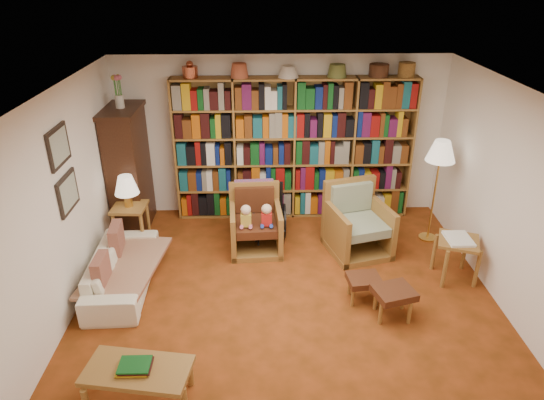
{
  "coord_description": "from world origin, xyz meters",
  "views": [
    {
      "loc": [
        -0.32,
        -4.67,
        3.65
      ],
      "look_at": [
        -0.18,
        0.6,
        1.09
      ],
      "focal_mm": 32.0,
      "sensor_mm": 36.0,
      "label": 1
    }
  ],
  "objects_px": {
    "side_table_lamp": "(131,216)",
    "coffee_table": "(138,373)",
    "floor_lamp": "(441,155)",
    "sofa": "(122,269)",
    "wheelchair": "(269,214)",
    "footstool_a": "(364,281)",
    "footstool_b": "(394,294)",
    "armchair_leather": "(256,222)",
    "armchair_sage": "(357,224)",
    "side_table_papers": "(458,246)"
  },
  "relations": [
    {
      "from": "armchair_sage",
      "to": "footstool_a",
      "type": "relative_size",
      "value": 2.4
    },
    {
      "from": "footstool_b",
      "to": "armchair_sage",
      "type": "bearing_deg",
      "value": 95.2
    },
    {
      "from": "footstool_b",
      "to": "floor_lamp",
      "type": "bearing_deg",
      "value": 60.66
    },
    {
      "from": "sofa",
      "to": "armchair_sage",
      "type": "xyz_separation_m",
      "value": [
        3.08,
        0.84,
        0.13
      ]
    },
    {
      "from": "floor_lamp",
      "to": "coffee_table",
      "type": "xyz_separation_m",
      "value": [
        -3.59,
        -2.89,
        -0.96
      ]
    },
    {
      "from": "sofa",
      "to": "armchair_leather",
      "type": "xyz_separation_m",
      "value": [
        1.66,
        0.94,
        0.13
      ]
    },
    {
      "from": "side_table_papers",
      "to": "footstool_b",
      "type": "height_order",
      "value": "side_table_papers"
    },
    {
      "from": "floor_lamp",
      "to": "armchair_sage",
      "type": "bearing_deg",
      "value": -168.96
    },
    {
      "from": "side_table_lamp",
      "to": "sofa",
      "type": "bearing_deg",
      "value": -84.19
    },
    {
      "from": "floor_lamp",
      "to": "coffee_table",
      "type": "distance_m",
      "value": 4.71
    },
    {
      "from": "side_table_lamp",
      "to": "footstool_a",
      "type": "bearing_deg",
      "value": -23.98
    },
    {
      "from": "floor_lamp",
      "to": "footstool_a",
      "type": "height_order",
      "value": "floor_lamp"
    },
    {
      "from": "sofa",
      "to": "coffee_table",
      "type": "relative_size",
      "value": 1.64
    },
    {
      "from": "footstool_b",
      "to": "coffee_table",
      "type": "bearing_deg",
      "value": -156.23
    },
    {
      "from": "sofa",
      "to": "wheelchair",
      "type": "height_order",
      "value": "wheelchair"
    },
    {
      "from": "sofa",
      "to": "wheelchair",
      "type": "relative_size",
      "value": 1.97
    },
    {
      "from": "floor_lamp",
      "to": "wheelchair",
      "type": "bearing_deg",
      "value": 177.01
    },
    {
      "from": "wheelchair",
      "to": "side_table_papers",
      "type": "height_order",
      "value": "wheelchair"
    },
    {
      "from": "wheelchair",
      "to": "sofa",
      "type": "bearing_deg",
      "value": -147.44
    },
    {
      "from": "wheelchair",
      "to": "floor_lamp",
      "type": "height_order",
      "value": "floor_lamp"
    },
    {
      "from": "footstool_b",
      "to": "coffee_table",
      "type": "height_order",
      "value": "coffee_table"
    },
    {
      "from": "side_table_lamp",
      "to": "coffee_table",
      "type": "xyz_separation_m",
      "value": [
        0.71,
        -2.81,
        -0.13
      ]
    },
    {
      "from": "side_table_lamp",
      "to": "wheelchair",
      "type": "height_order",
      "value": "wheelchair"
    },
    {
      "from": "armchair_leather",
      "to": "footstool_b",
      "type": "height_order",
      "value": "armchair_leather"
    },
    {
      "from": "armchair_leather",
      "to": "wheelchair",
      "type": "xyz_separation_m",
      "value": [
        0.19,
        0.25,
        0.01
      ]
    },
    {
      "from": "sofa",
      "to": "coffee_table",
      "type": "height_order",
      "value": "sofa"
    },
    {
      "from": "wheelchair",
      "to": "coffee_table",
      "type": "height_order",
      "value": "wheelchair"
    },
    {
      "from": "sofa",
      "to": "side_table_papers",
      "type": "relative_size",
      "value": 2.67
    },
    {
      "from": "armchair_sage",
      "to": "wheelchair",
      "type": "height_order",
      "value": "armchair_sage"
    },
    {
      "from": "sofa",
      "to": "footstool_a",
      "type": "distance_m",
      "value": 2.97
    },
    {
      "from": "side_table_lamp",
      "to": "floor_lamp",
      "type": "distance_m",
      "value": 4.38
    },
    {
      "from": "side_table_lamp",
      "to": "wheelchair",
      "type": "relative_size",
      "value": 0.75
    },
    {
      "from": "side_table_lamp",
      "to": "coffee_table",
      "type": "height_order",
      "value": "side_table_lamp"
    },
    {
      "from": "wheelchair",
      "to": "floor_lamp",
      "type": "xyz_separation_m",
      "value": [
        2.35,
        -0.12,
        0.93
      ]
    },
    {
      "from": "armchair_leather",
      "to": "footstool_a",
      "type": "height_order",
      "value": "armchair_leather"
    },
    {
      "from": "coffee_table",
      "to": "floor_lamp",
      "type": "bearing_deg",
      "value": 38.85
    },
    {
      "from": "sofa",
      "to": "side_table_lamp",
      "type": "height_order",
      "value": "side_table_lamp"
    },
    {
      "from": "armchair_leather",
      "to": "wheelchair",
      "type": "relative_size",
      "value": 1.09
    },
    {
      "from": "armchair_leather",
      "to": "armchair_sage",
      "type": "height_order",
      "value": "armchair_sage"
    },
    {
      "from": "armchair_leather",
      "to": "side_table_papers",
      "type": "xyz_separation_m",
      "value": [
        2.54,
        -0.88,
        0.1
      ]
    },
    {
      "from": "sofa",
      "to": "armchair_leather",
      "type": "relative_size",
      "value": 1.81
    },
    {
      "from": "footstool_a",
      "to": "side_table_lamp",
      "type": "bearing_deg",
      "value": 156.02
    },
    {
      "from": "sofa",
      "to": "side_table_papers",
      "type": "xyz_separation_m",
      "value": [
        4.2,
        0.06,
        0.23
      ]
    },
    {
      "from": "sofa",
      "to": "armchair_leather",
      "type": "height_order",
      "value": "armchair_leather"
    },
    {
      "from": "side_table_lamp",
      "to": "armchair_leather",
      "type": "bearing_deg",
      "value": -1.53
    },
    {
      "from": "armchair_leather",
      "to": "side_table_lamp",
      "type": "bearing_deg",
      "value": 178.47
    },
    {
      "from": "side_table_papers",
      "to": "footstool_b",
      "type": "distance_m",
      "value": 1.24
    },
    {
      "from": "wheelchair",
      "to": "floor_lamp",
      "type": "bearing_deg",
      "value": -2.99
    },
    {
      "from": "wheelchair",
      "to": "footstool_a",
      "type": "distance_m",
      "value": 1.9
    },
    {
      "from": "sofa",
      "to": "footstool_a",
      "type": "height_order",
      "value": "sofa"
    }
  ]
}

